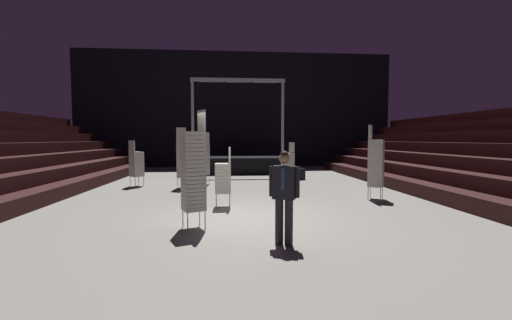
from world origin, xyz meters
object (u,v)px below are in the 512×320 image
at_px(equipment_road_case, 294,174).
at_px(stage_riser, 238,163).
at_px(chair_stack_rear_right, 203,158).
at_px(chair_stack_front_right, 223,177).
at_px(chair_stack_mid_left, 288,163).
at_px(chair_stack_rear_left, 194,170).
at_px(chair_stack_mid_centre, 136,163).
at_px(man_with_tie, 284,192).
at_px(chair_stack_mid_right, 376,162).
at_px(chair_stack_front_left, 184,158).

bearing_deg(equipment_road_case, stage_riser, 127.14).
relative_size(stage_riser, chair_stack_rear_right, 2.41).
distance_m(chair_stack_front_right, chair_stack_mid_left, 5.40).
height_order(chair_stack_mid_left, chair_stack_rear_right, chair_stack_rear_right).
relative_size(stage_riser, equipment_road_case, 5.95).
bearing_deg(stage_riser, chair_stack_rear_left, -96.08).
bearing_deg(stage_riser, chair_stack_front_right, -93.95).
bearing_deg(chair_stack_rear_right, chair_stack_mid_centre, 137.42).
height_order(stage_riser, man_with_tie, stage_riser).
bearing_deg(chair_stack_rear_right, man_with_tie, -125.96).
distance_m(chair_stack_front_right, chair_stack_mid_right, 4.95).
relative_size(chair_stack_rear_left, chair_stack_rear_right, 1.15).
distance_m(chair_stack_mid_centre, chair_stack_rear_right, 2.70).
xyz_separation_m(chair_stack_front_left, chair_stack_rear_left, (1.04, -6.08, 0.08)).
distance_m(chair_stack_front_left, chair_stack_mid_left, 4.42).
bearing_deg(man_with_tie, chair_stack_front_right, -48.53).
bearing_deg(chair_stack_front_left, chair_stack_front_right, -42.42).
bearing_deg(chair_stack_rear_left, chair_stack_mid_centre, 1.61).
bearing_deg(equipment_road_case, chair_stack_mid_left, -112.01).
bearing_deg(chair_stack_rear_right, chair_stack_mid_right, -84.70).
relative_size(chair_stack_front_right, chair_stack_mid_left, 0.95).
distance_m(chair_stack_mid_right, chair_stack_rear_left, 6.24).
xyz_separation_m(man_with_tie, chair_stack_rear_left, (-1.76, 1.23, 0.30)).
bearing_deg(stage_riser, equipment_road_case, -52.86).
bearing_deg(man_with_tie, equipment_road_case, -79.77).
relative_size(stage_riser, chair_stack_front_left, 2.24).
height_order(chair_stack_mid_centre, chair_stack_rear_left, chair_stack_rear_left).
bearing_deg(chair_stack_mid_left, chair_stack_front_left, 81.82).
xyz_separation_m(chair_stack_front_right, chair_stack_mid_left, (2.71, 4.67, 0.04)).
bearing_deg(man_with_tie, chair_stack_mid_centre, -35.77).
relative_size(chair_stack_mid_centre, chair_stack_rear_right, 0.85).
xyz_separation_m(man_with_tie, chair_stack_mid_right, (3.70, 4.25, 0.22)).
distance_m(chair_stack_front_right, chair_stack_mid_centre, 5.70).
bearing_deg(chair_stack_rear_right, equipment_road_case, -34.02).
height_order(stage_riser, equipment_road_case, stage_riser).
relative_size(chair_stack_rear_right, equipment_road_case, 2.47).
bearing_deg(chair_stack_front_right, chair_stack_rear_right, 10.33).
bearing_deg(equipment_road_case, chair_stack_front_left, -156.19).
height_order(chair_stack_mid_left, equipment_road_case, chair_stack_mid_left).
xyz_separation_m(chair_stack_mid_left, chair_stack_rear_right, (-3.68, 0.10, 0.21)).
distance_m(man_with_tie, chair_stack_rear_right, 8.48).
xyz_separation_m(chair_stack_rear_right, equipment_road_case, (4.23, 1.26, -0.84)).
bearing_deg(chair_stack_rear_right, stage_riser, 20.36).
distance_m(chair_stack_mid_centre, chair_stack_rear_left, 7.28).
distance_m(stage_riser, equipment_road_case, 4.33).
xyz_separation_m(chair_stack_mid_right, equipment_road_case, (-1.61, 5.21, -0.93)).
bearing_deg(chair_stack_mid_centre, man_with_tie, -14.73).
height_order(chair_stack_mid_left, chair_stack_rear_left, chair_stack_rear_left).
relative_size(chair_stack_front_left, chair_stack_mid_left, 1.33).
height_order(chair_stack_mid_centre, equipment_road_case, chair_stack_mid_centre).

